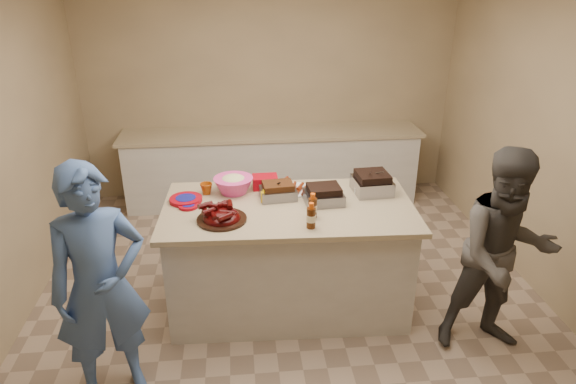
{
  "coord_description": "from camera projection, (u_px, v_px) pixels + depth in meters",
  "views": [
    {
      "loc": [
        -0.41,
        -3.69,
        2.77
      ],
      "look_at": [
        -0.02,
        0.07,
        1.06
      ],
      "focal_mm": 32.0,
      "sensor_mm": 36.0,
      "label": 1
    }
  ],
  "objects": [
    {
      "name": "guest_gray",
      "position": [
        486.0,
        342.0,
        4.08
      ],
      "size": [
        0.87,
        1.66,
        0.62
      ],
      "primitive_type": "imported",
      "rotation": [
        0.0,
        0.0,
        -0.05
      ],
      "color": "#4B4743",
      "rests_on": "ground"
    },
    {
      "name": "roasting_pan",
      "position": [
        371.0,
        192.0,
        4.39
      ],
      "size": [
        0.33,
        0.33,
        0.12
      ],
      "primitive_type": "cube",
      "rotation": [
        0.0,
        0.0,
        0.07
      ],
      "color": "gray",
      "rests_on": "island"
    },
    {
      "name": "mustard_bottle",
      "position": [
        264.0,
        202.0,
        4.21
      ],
      "size": [
        0.05,
        0.05,
        0.12
      ],
      "primitive_type": "cylinder",
      "rotation": [
        0.0,
        0.0,
        -0.04
      ],
      "color": "#E6BB06",
      "rests_on": "island"
    },
    {
      "name": "plate_stack_small",
      "position": [
        189.0,
        207.0,
        4.12
      ],
      "size": [
        0.17,
        0.17,
        0.02
      ],
      "primitive_type": "cylinder",
      "rotation": [
        0.0,
        0.0,
        -0.04
      ],
      "color": "maroon",
      "rests_on": "island"
    },
    {
      "name": "plastic_cup",
      "position": [
        207.0,
        194.0,
        4.36
      ],
      "size": [
        0.11,
        0.1,
        0.1
      ],
      "primitive_type": "imported",
      "rotation": [
        0.0,
        0.0,
        -0.04
      ],
      "color": "#99440B",
      "rests_on": "island"
    },
    {
      "name": "brisket_tray",
      "position": [
        324.0,
        203.0,
        4.2
      ],
      "size": [
        0.32,
        0.27,
        0.09
      ],
      "primitive_type": "cube",
      "rotation": [
        0.0,
        0.0,
        0.07
      ],
      "color": "black",
      "rests_on": "island"
    },
    {
      "name": "back_counter",
      "position": [
        272.0,
        166.0,
        6.34
      ],
      "size": [
        3.6,
        0.64,
        0.9
      ],
      "primitive_type": null,
      "color": "beige",
      "rests_on": "ground"
    },
    {
      "name": "coleslaw_bowl",
      "position": [
        234.0,
        193.0,
        4.38
      ],
      "size": [
        0.35,
        0.35,
        0.23
      ],
      "primitive_type": null,
      "rotation": [
        0.0,
        0.0,
        -0.04
      ],
      "color": "#DC3A8E",
      "rests_on": "island"
    },
    {
      "name": "island",
      "position": [
        289.0,
        303.0,
        4.54
      ],
      "size": [
        2.07,
        1.15,
        0.96
      ],
      "primitive_type": null,
      "rotation": [
        0.0,
        0.0,
        -0.04
      ],
      "color": "beige",
      "rests_on": "ground"
    },
    {
      "name": "sausage_plate",
      "position": [
        294.0,
        191.0,
        4.42
      ],
      "size": [
        0.41,
        0.41,
        0.05
      ],
      "primitive_type": "cylinder",
      "rotation": [
        0.0,
        0.0,
        -0.37
      ],
      "color": "silver",
      "rests_on": "island"
    },
    {
      "name": "room",
      "position": [
        291.0,
        304.0,
        4.53
      ],
      "size": [
        4.5,
        5.0,
        2.7
      ],
      "primitive_type": null,
      "color": "tan",
      "rests_on": "ground"
    },
    {
      "name": "plate_stack_large",
      "position": [
        186.0,
        201.0,
        4.22
      ],
      "size": [
        0.28,
        0.28,
        0.03
      ],
      "primitive_type": "cylinder",
      "rotation": [
        0.0,
        0.0,
        -0.04
      ],
      "color": "maroon",
      "rests_on": "island"
    },
    {
      "name": "mac_cheese_dish",
      "position": [
        368.0,
        189.0,
        4.45
      ],
      "size": [
        0.28,
        0.21,
        0.07
      ],
      "primitive_type": "cube",
      "rotation": [
        0.0,
        0.0,
        -0.05
      ],
      "color": "yellow",
      "rests_on": "island"
    },
    {
      "name": "sauce_bowl",
      "position": [
        270.0,
        194.0,
        4.35
      ],
      "size": [
        0.15,
        0.05,
        0.15
      ],
      "primitive_type": "imported",
      "rotation": [
        0.0,
        0.0,
        -0.04
      ],
      "color": "silver",
      "rests_on": "island"
    },
    {
      "name": "basket_stack",
      "position": [
        265.0,
        187.0,
        4.48
      ],
      "size": [
        0.22,
        0.16,
        0.11
      ],
      "primitive_type": "cube",
      "rotation": [
        0.0,
        0.0,
        0.01
      ],
      "color": "maroon",
      "rests_on": "island"
    },
    {
      "name": "bbq_bottle_b",
      "position": [
        311.0,
        227.0,
        3.81
      ],
      "size": [
        0.07,
        0.07,
        0.2
      ],
      "primitive_type": "cylinder",
      "rotation": [
        0.0,
        0.0,
        -0.04
      ],
      "color": "#3B1B08",
      "rests_on": "island"
    },
    {
      "name": "bbq_bottle_a",
      "position": [
        312.0,
        217.0,
        3.96
      ],
      "size": [
        0.07,
        0.07,
        0.2
      ],
      "primitive_type": "cylinder",
      "rotation": [
        0.0,
        0.0,
        -0.04
      ],
      "color": "#3B1B08",
      "rests_on": "island"
    },
    {
      "name": "pulled_pork_tray",
      "position": [
        278.0,
        198.0,
        4.28
      ],
      "size": [
        0.31,
        0.25,
        0.09
      ],
      "primitive_type": "cube",
      "rotation": [
        0.0,
        0.0,
        0.1
      ],
      "color": "#47230F",
      "rests_on": "island"
    },
    {
      "name": "rib_platter",
      "position": [
        222.0,
        220.0,
        3.91
      ],
      "size": [
        0.49,
        0.49,
        0.15
      ],
      "primitive_type": null,
      "rotation": [
        0.0,
        0.0,
        -0.33
      ],
      "color": "#3F0404",
      "rests_on": "island"
    }
  ]
}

